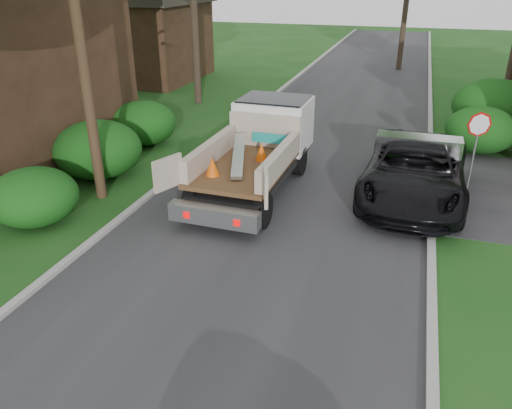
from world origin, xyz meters
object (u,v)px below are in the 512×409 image
object	(u,v)px
house_left_far	(139,28)
flatbed_truck	(263,141)
stop_sign	(477,135)
utility_pole	(76,17)
black_pickup	(415,170)

from	to	relation	value
house_left_far	flatbed_truck	distance (m)	18.90
stop_sign	utility_pole	world-z (taller)	utility_pole
flatbed_truck	black_pickup	size ratio (longest dim) A/B	1.04
utility_pole	stop_sign	bearing A→B (deg)	20.62
house_left_far	black_pickup	bearing A→B (deg)	-39.68
black_pickup	utility_pole	bearing A→B (deg)	-159.89
utility_pole	black_pickup	size ratio (longest dim) A/B	1.59
utility_pole	house_left_far	distance (m)	18.93
flatbed_truck	utility_pole	bearing A→B (deg)	-145.84
utility_pole	house_left_far	xyz separation A→B (m)	(-8.02, 17.02, -2.12)
stop_sign	flatbed_truck	distance (m)	6.53
stop_sign	house_left_far	distance (m)	22.81
stop_sign	house_left_far	xyz separation A→B (m)	(-18.70, 13.00, 1.27)
utility_pole	flatbed_truck	size ratio (longest dim) A/B	1.52
house_left_far	utility_pole	bearing A→B (deg)	-64.77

